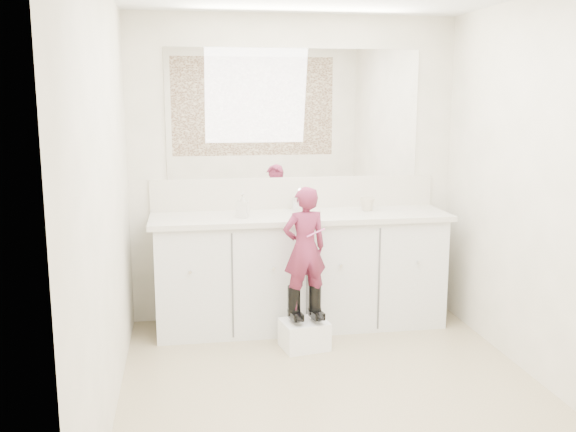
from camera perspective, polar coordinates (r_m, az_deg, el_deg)
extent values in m
plane|color=#907E5E|center=(4.04, 4.35, -15.52)|extent=(3.00, 3.00, 0.00)
plane|color=beige|center=(5.13, 0.57, 4.15)|extent=(2.60, 0.00, 2.60)
plane|color=beige|center=(2.28, 13.75, -4.37)|extent=(2.60, 0.00, 2.60)
plane|color=beige|center=(3.59, -15.96, 0.95)|extent=(0.00, 3.00, 3.00)
plane|color=beige|center=(4.18, 22.19, 1.89)|extent=(0.00, 3.00, 3.00)
cube|color=silver|center=(5.01, 1.10, -5.05)|extent=(2.20, 0.55, 0.85)
cube|color=beige|center=(4.89, 1.15, -0.07)|extent=(2.28, 0.58, 0.04)
cube|color=beige|center=(5.14, 0.59, 2.08)|extent=(2.28, 0.03, 0.25)
cube|color=white|center=(5.09, 0.60, 9.06)|extent=(2.00, 0.02, 1.00)
cube|color=#472819|center=(2.22, 14.16, 7.01)|extent=(2.00, 0.01, 1.20)
cylinder|color=silver|center=(5.04, 0.81, 1.05)|extent=(0.08, 0.08, 0.10)
imported|color=beige|center=(5.08, 7.07, 1.07)|extent=(0.14, 0.14, 0.11)
imported|color=beige|center=(4.76, -4.06, 0.96)|extent=(0.11, 0.11, 0.18)
cube|color=white|center=(4.66, 1.45, -10.48)|extent=(0.36, 0.31, 0.20)
imported|color=#AE3565|center=(4.47, 1.49, -2.88)|extent=(0.35, 0.26, 0.87)
cylinder|color=#E057A5|center=(4.42, 2.49, -1.50)|extent=(0.14, 0.04, 0.06)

